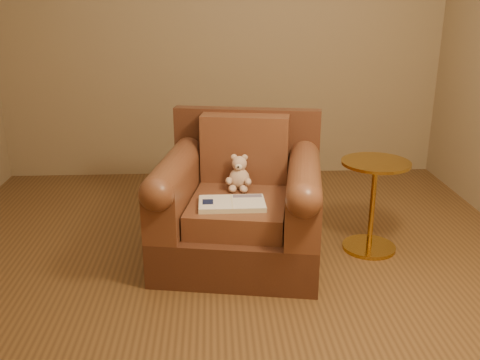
{
  "coord_description": "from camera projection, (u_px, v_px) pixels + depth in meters",
  "views": [
    {
      "loc": [
        -0.1,
        -2.9,
        1.61
      ],
      "look_at": [
        0.07,
        0.18,
        0.55
      ],
      "focal_mm": 40.0,
      "sensor_mm": 36.0,
      "label": 1
    }
  ],
  "objects": [
    {
      "name": "side_table",
      "position": [
        373.0,
        203.0,
        3.49
      ],
      "size": [
        0.44,
        0.44,
        0.62
      ],
      "color": "#BA8C33",
      "rests_on": "floor"
    },
    {
      "name": "teddy_bear",
      "position": [
        239.0,
        176.0,
        3.44
      ],
      "size": [
        0.17,
        0.19,
        0.23
      ],
      "rotation": [
        0.0,
        0.0,
        -0.15
      ],
      "color": "#D4AE94",
      "rests_on": "armchair"
    },
    {
      "name": "floor",
      "position": [
        231.0,
        274.0,
        3.26
      ],
      "size": [
        4.0,
        4.0,
        0.0
      ],
      "primitive_type": "plane",
      "color": "brown",
      "rests_on": "ground"
    },
    {
      "name": "guidebook",
      "position": [
        232.0,
        204.0,
        3.17
      ],
      "size": [
        0.4,
        0.24,
        0.03
      ],
      "rotation": [
        0.0,
        0.0,
        0.01
      ],
      "color": "beige",
      "rests_on": "armchair"
    },
    {
      "name": "armchair",
      "position": [
        240.0,
        205.0,
        3.42
      ],
      "size": [
        1.14,
        1.1,
        0.9
      ],
      "rotation": [
        0.0,
        0.0,
        -0.17
      ],
      "color": "#4C2819",
      "rests_on": "floor"
    }
  ]
}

